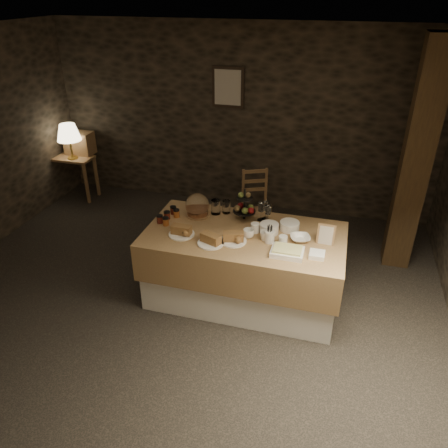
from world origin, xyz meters
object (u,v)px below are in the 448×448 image
(console_table, at_px, (73,165))
(wine_rack, at_px, (79,143))
(table_lamp, at_px, (68,133))
(chair, at_px, (257,202))
(timber_column, at_px, (416,161))
(buffet_table, at_px, (244,261))
(fruit_stand, at_px, (245,208))

(console_table, xyz_separation_m, wine_rack, (0.05, 0.18, 0.30))
(table_lamp, bearing_deg, console_table, 135.00)
(console_table, height_order, table_lamp, table_lamp)
(console_table, xyz_separation_m, chair, (2.93, -0.13, -0.18))
(console_table, relative_size, timber_column, 0.26)
(timber_column, bearing_deg, chair, 166.74)
(chair, bearing_deg, table_lamp, 153.86)
(buffet_table, relative_size, chair, 3.21)
(wine_rack, bearing_deg, chair, -6.10)
(buffet_table, bearing_deg, console_table, 150.71)
(chair, xyz_separation_m, timber_column, (1.82, -0.43, 0.95))
(console_table, xyz_separation_m, fruit_stand, (3.06, -1.45, 0.39))
(table_lamp, height_order, timber_column, timber_column)
(buffet_table, height_order, console_table, buffet_table)
(chair, distance_m, timber_column, 2.10)
(console_table, xyz_separation_m, timber_column, (4.76, -0.56, 0.76))
(wine_rack, distance_m, timber_column, 4.79)
(wine_rack, xyz_separation_m, fruit_stand, (3.01, -1.63, 0.09))
(console_table, distance_m, timber_column, 4.85)
(table_lamp, bearing_deg, chair, -1.56)
(console_table, bearing_deg, chair, -2.51)
(table_lamp, bearing_deg, wine_rack, 90.00)
(buffet_table, bearing_deg, wine_rack, 147.85)
(chair, relative_size, fruit_stand, 1.83)
(wine_rack, height_order, fruit_stand, fruit_stand)
(timber_column, relative_size, fruit_stand, 7.61)
(table_lamp, bearing_deg, fruit_stand, -25.01)
(buffet_table, relative_size, timber_column, 0.77)
(console_table, bearing_deg, buffet_table, -29.29)
(timber_column, bearing_deg, console_table, 173.31)
(console_table, relative_size, table_lamp, 1.27)
(buffet_table, distance_m, table_lamp, 3.57)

